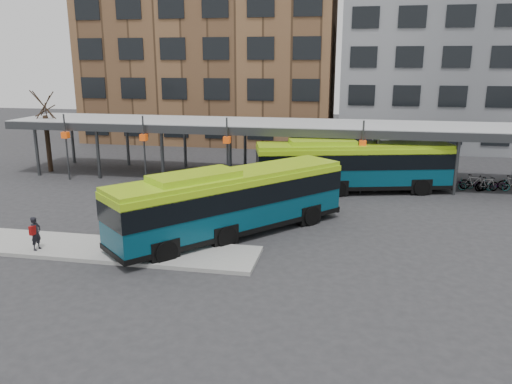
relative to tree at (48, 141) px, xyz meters
name	(u,v)px	position (x,y,z in m)	size (l,w,h in m)	color
ground	(239,237)	(18.00, -12.00, -2.43)	(120.00, 120.00, 0.00)	#28282B
boarding_island	(108,249)	(12.50, -15.00, -2.34)	(14.00, 3.00, 0.18)	gray
canopy	(277,126)	(17.94, 0.87, 1.47)	(40.00, 6.53, 4.80)	#999B9E
tree	(48,141)	(0.00, 0.00, 0.00)	(1.64, 1.64, 5.60)	black
building_brick	(214,37)	(8.00, 20.00, 8.57)	(26.00, 14.00, 22.00)	brown
building_grey	(465,45)	(34.00, 20.00, 7.57)	(24.00, 14.00, 20.00)	slate
bus_front	(231,200)	(17.59, -11.79, -0.62)	(10.36, 11.23, 3.48)	#06394B
bus_rear	(352,165)	(23.42, -1.86, -0.60)	(13.03, 5.83, 3.52)	#06394B
pedestrian	(36,233)	(9.49, -15.85, -1.47)	(0.43, 0.63, 1.55)	black
bike_rack	(473,183)	(31.50, 0.09, -1.96)	(6.66, 1.39, 1.07)	slate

